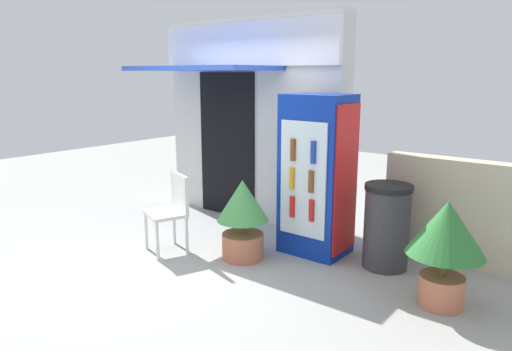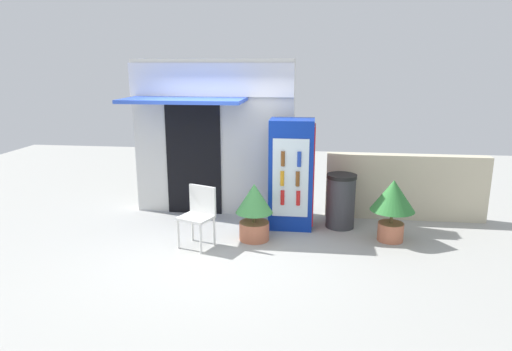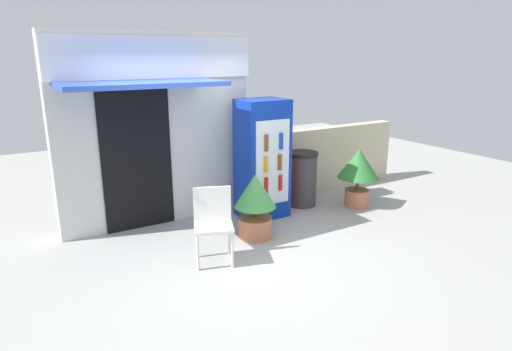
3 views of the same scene
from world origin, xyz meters
TOP-DOWN VIEW (x-y plane):
  - ground at (0.00, 0.00)m, footprint 16.00×16.00m
  - storefront_building at (-0.32, 1.68)m, footprint 2.90×1.34m
  - drink_cooler at (1.15, 1.06)m, footprint 0.74×0.63m
  - plastic_chair at (-0.19, 0.05)m, footprint 0.58×0.55m
  - potted_plant_near_shop at (0.61, 0.38)m, footprint 0.58×0.58m
  - potted_plant_curbside at (2.73, 0.61)m, footprint 0.68×0.68m
  - trash_bin at (1.98, 1.14)m, footprint 0.50×0.50m
  - stone_boundary_wall at (3.13, 1.73)m, footprint 2.77×0.23m

SIDE VIEW (x-z plane):
  - ground at x=0.00m, z-range 0.00..0.00m
  - trash_bin at x=1.98m, z-range 0.00..0.92m
  - potted_plant_near_shop at x=0.61m, z-range 0.07..0.97m
  - plastic_chair at x=-0.19m, z-range 0.08..1.00m
  - stone_boundary_wall at x=3.13m, z-range 0.00..1.16m
  - potted_plant_curbside at x=2.73m, z-range 0.15..1.12m
  - drink_cooler at x=1.15m, z-range 0.00..1.83m
  - storefront_building at x=-0.32m, z-range 0.07..2.86m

